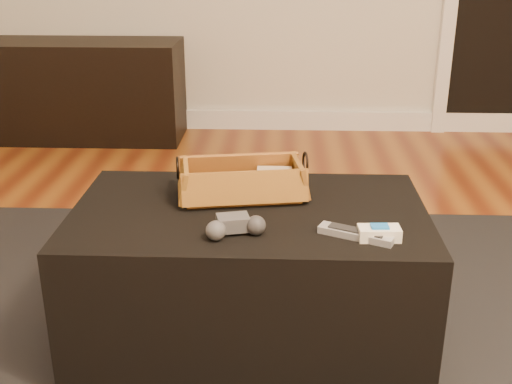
{
  "coord_description": "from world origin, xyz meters",
  "views": [
    {
      "loc": [
        -0.14,
        -1.23,
        1.15
      ],
      "look_at": [
        -0.2,
        0.41,
        0.49
      ],
      "focal_mm": 45.0,
      "sensor_mm": 36.0,
      "label": 1
    }
  ],
  "objects_px": {
    "media_cabinet": "(58,90)",
    "ottoman": "(249,274)",
    "game_controller": "(235,226)",
    "silver_remote": "(356,234)",
    "cream_gadget": "(379,233)",
    "tv_remote": "(237,191)",
    "wicker_basket": "(242,183)"
  },
  "relations": [
    {
      "from": "game_controller",
      "to": "cream_gadget",
      "type": "xyz_separation_m",
      "value": [
        0.37,
        -0.01,
        -0.01
      ]
    },
    {
      "from": "media_cabinet",
      "to": "ottoman",
      "type": "distance_m",
      "value": 2.43
    },
    {
      "from": "ottoman",
      "to": "game_controller",
      "type": "relative_size",
      "value": 6.02
    },
    {
      "from": "media_cabinet",
      "to": "ottoman",
      "type": "bearing_deg",
      "value": -58.9
    },
    {
      "from": "game_controller",
      "to": "silver_remote",
      "type": "xyz_separation_m",
      "value": [
        0.31,
        -0.0,
        -0.02
      ]
    },
    {
      "from": "ottoman",
      "to": "game_controller",
      "type": "distance_m",
      "value": 0.29
    },
    {
      "from": "silver_remote",
      "to": "cream_gadget",
      "type": "xyz_separation_m",
      "value": [
        0.06,
        -0.01,
        0.01
      ]
    },
    {
      "from": "ottoman",
      "to": "cream_gadget",
      "type": "xyz_separation_m",
      "value": [
        0.34,
        -0.18,
        0.23
      ]
    },
    {
      "from": "game_controller",
      "to": "silver_remote",
      "type": "bearing_deg",
      "value": -0.32
    },
    {
      "from": "wicker_basket",
      "to": "silver_remote",
      "type": "distance_m",
      "value": 0.41
    },
    {
      "from": "media_cabinet",
      "to": "ottoman",
      "type": "relative_size",
      "value": 1.48
    },
    {
      "from": "silver_remote",
      "to": "tv_remote",
      "type": "bearing_deg",
      "value": 142.47
    },
    {
      "from": "media_cabinet",
      "to": "ottoman",
      "type": "height_order",
      "value": "media_cabinet"
    },
    {
      "from": "game_controller",
      "to": "ottoman",
      "type": "bearing_deg",
      "value": 80.63
    },
    {
      "from": "ottoman",
      "to": "cream_gadget",
      "type": "distance_m",
      "value": 0.45
    },
    {
      "from": "media_cabinet",
      "to": "cream_gadget",
      "type": "distance_m",
      "value": 2.77
    },
    {
      "from": "game_controller",
      "to": "cream_gadget",
      "type": "height_order",
      "value": "game_controller"
    },
    {
      "from": "tv_remote",
      "to": "silver_remote",
      "type": "bearing_deg",
      "value": -52.9
    },
    {
      "from": "tv_remote",
      "to": "cream_gadget",
      "type": "bearing_deg",
      "value": -49.37
    },
    {
      "from": "silver_remote",
      "to": "ottoman",
      "type": "bearing_deg",
      "value": 148.47
    },
    {
      "from": "tv_remote",
      "to": "silver_remote",
      "type": "relative_size",
      "value": 1.01
    },
    {
      "from": "cream_gadget",
      "to": "silver_remote",
      "type": "bearing_deg",
      "value": 171.7
    },
    {
      "from": "ottoman",
      "to": "silver_remote",
      "type": "bearing_deg",
      "value": -31.53
    },
    {
      "from": "ottoman",
      "to": "wicker_basket",
      "type": "xyz_separation_m",
      "value": [
        -0.02,
        0.09,
        0.25
      ]
    },
    {
      "from": "silver_remote",
      "to": "wicker_basket",
      "type": "bearing_deg",
      "value": 139.16
    },
    {
      "from": "cream_gadget",
      "to": "tv_remote",
      "type": "bearing_deg",
      "value": 146.0
    },
    {
      "from": "tv_remote",
      "to": "game_controller",
      "type": "height_order",
      "value": "game_controller"
    },
    {
      "from": "ottoman",
      "to": "tv_remote",
      "type": "xyz_separation_m",
      "value": [
        -0.04,
        0.07,
        0.23
      ]
    },
    {
      "from": "game_controller",
      "to": "wicker_basket",
      "type": "bearing_deg",
      "value": 89.21
    },
    {
      "from": "tv_remote",
      "to": "media_cabinet",
      "type": "bearing_deg",
      "value": 105.82
    },
    {
      "from": "media_cabinet",
      "to": "tv_remote",
      "type": "height_order",
      "value": "media_cabinet"
    },
    {
      "from": "silver_remote",
      "to": "cream_gadget",
      "type": "height_order",
      "value": "cream_gadget"
    }
  ]
}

